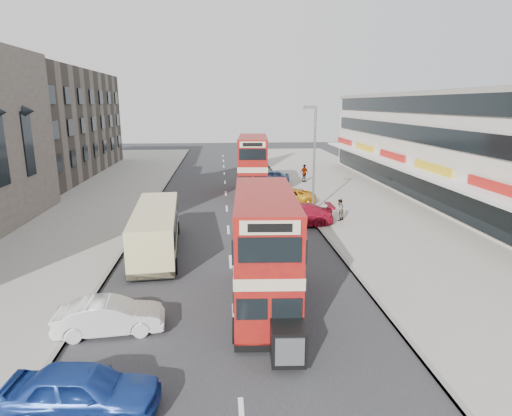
# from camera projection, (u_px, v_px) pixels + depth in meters

# --- Properties ---
(ground) EXTENTS (160.00, 160.00, 0.00)m
(ground) POSITION_uv_depth(u_px,v_px,m) (236.00, 342.00, 15.30)
(ground) COLOR #28282B
(ground) RESTS_ON ground
(road_surface) EXTENTS (12.00, 90.00, 0.01)m
(road_surface) POSITION_uv_depth(u_px,v_px,m) (227.00, 209.00, 34.66)
(road_surface) COLOR #28282B
(road_surface) RESTS_ON ground
(pavement_right) EXTENTS (12.00, 90.00, 0.15)m
(pavement_right) POSITION_uv_depth(u_px,v_px,m) (372.00, 205.00, 35.61)
(pavement_right) COLOR gray
(pavement_right) RESTS_ON ground
(pavement_left) EXTENTS (12.00, 90.00, 0.15)m
(pavement_left) POSITION_uv_depth(u_px,v_px,m) (74.00, 211.00, 33.68)
(pavement_left) COLOR gray
(pavement_left) RESTS_ON ground
(kerb_left) EXTENTS (0.20, 90.00, 0.16)m
(kerb_left) POSITION_uv_depth(u_px,v_px,m) (150.00, 209.00, 34.15)
(kerb_left) COLOR gray
(kerb_left) RESTS_ON ground
(kerb_right) EXTENTS (0.20, 90.00, 0.16)m
(kerb_right) POSITION_uv_depth(u_px,v_px,m) (301.00, 206.00, 35.14)
(kerb_right) COLOR gray
(kerb_right) RESTS_ON ground
(brick_terrace) EXTENTS (14.00, 28.00, 12.00)m
(brick_terrace) POSITION_uv_depth(u_px,v_px,m) (30.00, 124.00, 48.89)
(brick_terrace) COLOR #66594C
(brick_terrace) RESTS_ON ground
(commercial_row) EXTENTS (9.90, 46.20, 9.30)m
(commercial_row) POSITION_uv_depth(u_px,v_px,m) (456.00, 146.00, 37.10)
(commercial_row) COLOR beige
(commercial_row) RESTS_ON ground
(street_lamp) EXTENTS (1.00, 0.20, 8.12)m
(street_lamp) POSITION_uv_depth(u_px,v_px,m) (313.00, 151.00, 32.12)
(street_lamp) COLOR slate
(street_lamp) RESTS_ON ground
(bus_main) EXTENTS (2.78, 8.62, 4.68)m
(bus_main) POSITION_uv_depth(u_px,v_px,m) (265.00, 251.00, 17.34)
(bus_main) COLOR black
(bus_main) RESTS_ON ground
(bus_second) EXTENTS (3.23, 9.53, 5.15)m
(bus_second) POSITION_uv_depth(u_px,v_px,m) (253.00, 165.00, 39.76)
(bus_second) COLOR black
(bus_second) RESTS_ON ground
(coach) EXTENTS (2.94, 9.15, 2.39)m
(coach) POSITION_uv_depth(u_px,v_px,m) (156.00, 228.00, 24.20)
(coach) COLOR black
(coach) RESTS_ON ground
(car_left_near) EXTENTS (4.29, 2.04, 1.42)m
(car_left_near) POSITION_uv_depth(u_px,v_px,m) (83.00, 391.00, 11.62)
(car_left_near) COLOR navy
(car_left_near) RESTS_ON ground
(car_left_front) EXTENTS (4.03, 1.74, 1.29)m
(car_left_front) POSITION_uv_depth(u_px,v_px,m) (110.00, 316.00, 15.80)
(car_left_front) COLOR silver
(car_left_front) RESTS_ON ground
(car_right_a) EXTENTS (5.25, 2.19, 1.52)m
(car_right_a) POSITION_uv_depth(u_px,v_px,m) (295.00, 215.00, 29.72)
(car_right_a) COLOR maroon
(car_right_a) RESTS_ON ground
(car_right_b) EXTENTS (4.68, 2.26, 1.28)m
(car_right_b) POSITION_uv_depth(u_px,v_px,m) (288.00, 197.00, 36.09)
(car_right_b) COLOR orange
(car_right_b) RESTS_ON ground
(car_right_c) EXTENTS (4.12, 1.79, 1.38)m
(car_right_c) POSITION_uv_depth(u_px,v_px,m) (270.00, 177.00, 45.59)
(car_right_c) COLOR #597FB2
(car_right_c) RESTS_ON ground
(pedestrian_near) EXTENTS (0.69, 0.67, 1.56)m
(pedestrian_near) POSITION_uv_depth(u_px,v_px,m) (339.00, 210.00, 30.47)
(pedestrian_near) COLOR gray
(pedestrian_near) RESTS_ON pavement_right
(pedestrian_far) EXTENTS (1.18, 0.91, 1.86)m
(pedestrian_far) POSITION_uv_depth(u_px,v_px,m) (304.00, 173.00, 45.51)
(pedestrian_far) COLOR gray
(pedestrian_far) RESTS_ON pavement_right
(cyclist) EXTENTS (0.77, 1.71, 2.12)m
(cyclist) POSITION_uv_depth(u_px,v_px,m) (276.00, 202.00, 33.64)
(cyclist) COLOR gray
(cyclist) RESTS_ON ground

